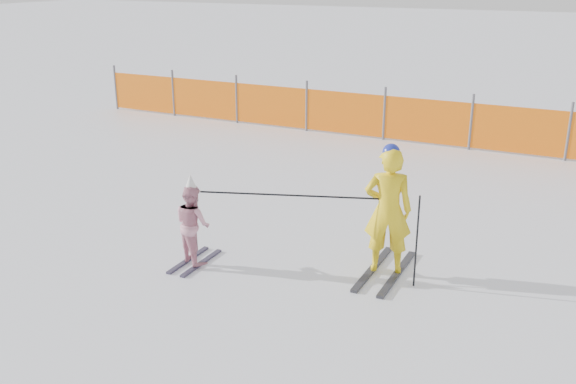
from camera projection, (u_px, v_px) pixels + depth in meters
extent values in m
plane|color=white|center=(271.00, 274.00, 8.50)|extent=(120.00, 120.00, 0.00)
cube|color=black|center=(373.00, 269.00, 8.61)|extent=(0.09, 1.46, 0.04)
cube|color=black|center=(397.00, 274.00, 8.47)|extent=(0.09, 1.46, 0.04)
imported|color=yellow|center=(388.00, 210.00, 8.26)|extent=(0.71, 0.57, 1.69)
sphere|color=#1C279A|center=(391.00, 152.00, 8.00)|extent=(0.22, 0.22, 0.22)
cube|color=black|center=(188.00, 260.00, 8.88)|extent=(0.09, 0.93, 0.03)
cube|color=black|center=(201.00, 263.00, 8.79)|extent=(0.09, 0.93, 0.03)
imported|color=pink|center=(193.00, 224.00, 8.65)|extent=(0.66, 0.60, 1.09)
cone|color=silver|center=(191.00, 183.00, 8.46)|extent=(0.19, 0.19, 0.24)
cylinder|color=black|center=(417.00, 242.00, 7.99)|extent=(0.02, 0.02, 1.22)
cylinder|color=black|center=(288.00, 195.00, 8.35)|extent=(2.22, 0.80, 0.02)
cylinder|color=#595960|center=(116.00, 87.00, 18.31)|extent=(0.06, 0.06, 1.25)
cylinder|color=#595960|center=(173.00, 93.00, 17.48)|extent=(0.06, 0.06, 1.25)
cylinder|color=#595960|center=(237.00, 99.00, 16.65)|extent=(0.06, 0.06, 1.25)
cylinder|color=#595960|center=(307.00, 106.00, 15.82)|extent=(0.06, 0.06, 1.25)
cylinder|color=#595960|center=(384.00, 114.00, 14.99)|extent=(0.06, 0.06, 1.25)
cylinder|color=#595960|center=(471.00, 122.00, 14.16)|extent=(0.06, 0.06, 1.25)
cylinder|color=#595960|center=(569.00, 132.00, 13.33)|extent=(0.06, 0.06, 1.25)
cube|color=orange|center=(375.00, 116.00, 15.11)|extent=(15.54, 0.03, 1.00)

